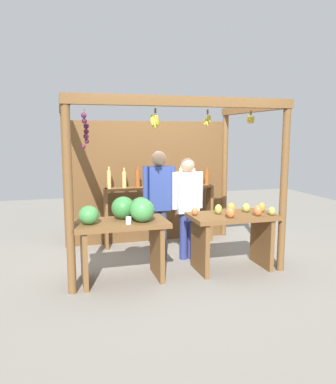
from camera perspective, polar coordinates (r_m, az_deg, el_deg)
name	(u,v)px	position (r m, az deg, el deg)	size (l,w,h in m)	color
ground_plane	(165,257)	(5.91, -0.52, -9.78)	(12.00, 12.00, 0.00)	gray
market_stall	(157,166)	(6.04, -1.65, 3.84)	(2.92, 2.03, 2.32)	brown
fruit_counter_left	(125,225)	(4.89, -6.51, -4.89)	(1.18, 0.66, 1.08)	brown
fruit_counter_right	(233,228)	(5.35, 9.68, -5.38)	(1.18, 0.64, 0.93)	brown
bottle_shelf_unit	(160,197)	(6.42, -1.23, -0.78)	(1.87, 0.22, 1.35)	brown
vendor_man	(159,195)	(5.57, -1.35, -0.52)	(0.48, 0.22, 1.63)	#354053
vendor_woman	(187,200)	(5.64, 2.92, -1.16)	(0.48, 0.21, 1.52)	navy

